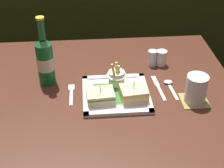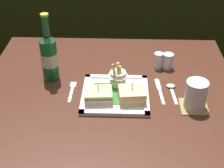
# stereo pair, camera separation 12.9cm
# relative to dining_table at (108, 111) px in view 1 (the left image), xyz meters

# --- Properties ---
(dining_table) EXTENTS (1.02, 0.89, 0.72)m
(dining_table) POSITION_rel_dining_table_xyz_m (0.00, 0.00, 0.00)
(dining_table) COLOR #462419
(dining_table) RESTS_ON ground_plane
(square_plate) EXTENTS (0.25, 0.25, 0.02)m
(square_plate) POSITION_rel_dining_table_xyz_m (0.03, -0.04, 0.11)
(square_plate) COLOR white
(square_plate) RESTS_ON dining_table
(sandwich_half_left) EXTENTS (0.11, 0.09, 0.07)m
(sandwich_half_left) POSITION_rel_dining_table_xyz_m (-0.03, -0.08, 0.14)
(sandwich_half_left) COLOR #DFC084
(sandwich_half_left) RESTS_ON square_plate
(sandwich_half_right) EXTENTS (0.10, 0.09, 0.08)m
(sandwich_half_right) POSITION_rel_dining_table_xyz_m (0.09, -0.08, 0.14)
(sandwich_half_right) COLOR #E3BE7A
(sandwich_half_right) RESTS_ON square_plate
(fries_cup) EXTENTS (0.08, 0.08, 0.10)m
(fries_cup) POSITION_rel_dining_table_xyz_m (0.03, 0.02, 0.16)
(fries_cup) COLOR silver
(fries_cup) RESTS_ON square_plate
(beer_bottle) EXTENTS (0.07, 0.07, 0.28)m
(beer_bottle) POSITION_rel_dining_table_xyz_m (-0.24, 0.07, 0.21)
(beer_bottle) COLOR #105A2B
(beer_bottle) RESTS_ON dining_table
(drink_coaster) EXTENTS (0.10, 0.10, 0.00)m
(drink_coaster) POSITION_rel_dining_table_xyz_m (0.31, -0.10, 0.11)
(drink_coaster) COLOR olive
(drink_coaster) RESTS_ON dining_table
(water_glass) EXTENTS (0.08, 0.08, 0.11)m
(water_glass) POSITION_rel_dining_table_xyz_m (0.31, -0.10, 0.16)
(water_glass) COLOR silver
(water_glass) RESTS_ON dining_table
(fork) EXTENTS (0.02, 0.14, 0.00)m
(fork) POSITION_rel_dining_table_xyz_m (-0.14, -0.02, 0.11)
(fork) COLOR silver
(fork) RESTS_ON dining_table
(knife) EXTENTS (0.03, 0.17, 0.00)m
(knife) POSITION_rel_dining_table_xyz_m (0.20, 0.00, 0.11)
(knife) COLOR silver
(knife) RESTS_ON dining_table
(spoon) EXTENTS (0.04, 0.13, 0.01)m
(spoon) POSITION_rel_dining_table_xyz_m (0.25, 0.01, 0.11)
(spoon) COLOR silver
(spoon) RESTS_ON dining_table
(salt_shaker) EXTENTS (0.04, 0.04, 0.07)m
(salt_shaker) POSITION_rel_dining_table_xyz_m (0.20, 0.17, 0.14)
(salt_shaker) COLOR silver
(salt_shaker) RESTS_ON dining_table
(pepper_shaker) EXTENTS (0.05, 0.05, 0.07)m
(pepper_shaker) POSITION_rel_dining_table_xyz_m (0.24, 0.17, 0.14)
(pepper_shaker) COLOR silver
(pepper_shaker) RESTS_ON dining_table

